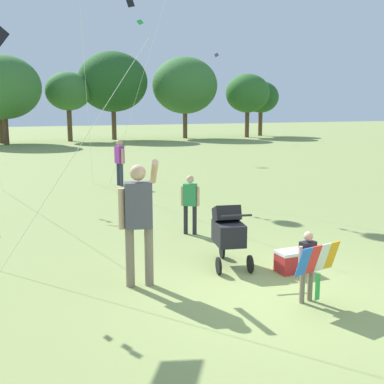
% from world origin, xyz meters
% --- Properties ---
extents(ground_plane, '(120.00, 120.00, 0.00)m').
position_xyz_m(ground_plane, '(0.00, 0.00, 0.00)').
color(ground_plane, '#849351').
extents(treeline_distant, '(32.30, 7.02, 6.79)m').
position_xyz_m(treeline_distant, '(4.41, 31.11, 3.95)').
color(treeline_distant, brown).
rests_on(treeline_distant, ground).
extents(child_with_butterfly_kite, '(0.71, 0.39, 0.98)m').
position_xyz_m(child_with_butterfly_kite, '(0.28, -0.43, 0.59)').
color(child_with_butterfly_kite, '#7F705B').
rests_on(child_with_butterfly_kite, ground).
extents(person_adult_flyer, '(0.67, 0.55, 1.89)m').
position_xyz_m(person_adult_flyer, '(-1.64, 1.06, 1.09)').
color(person_adult_flyer, '#7F705B').
rests_on(person_adult_flyer, ground).
extents(stroller, '(0.66, 1.12, 1.03)m').
position_xyz_m(stroller, '(-0.02, 1.36, 0.61)').
color(stroller, black).
rests_on(stroller, ground).
extents(person_red_shirt, '(0.33, 0.29, 1.24)m').
position_xyz_m(person_red_shirt, '(0.16, 3.43, 0.73)').
color(person_red_shirt, '#232328').
rests_on(person_red_shirt, ground).
extents(person_sitting_far, '(0.27, 0.48, 1.54)m').
position_xyz_m(person_sitting_far, '(0.36, 10.00, 0.91)').
color(person_sitting_far, '#33384C').
rests_on(person_sitting_far, ground).
extents(cooler_box, '(0.45, 0.33, 0.35)m').
position_xyz_m(cooler_box, '(0.76, 0.68, 0.18)').
color(cooler_box, red).
rests_on(cooler_box, ground).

